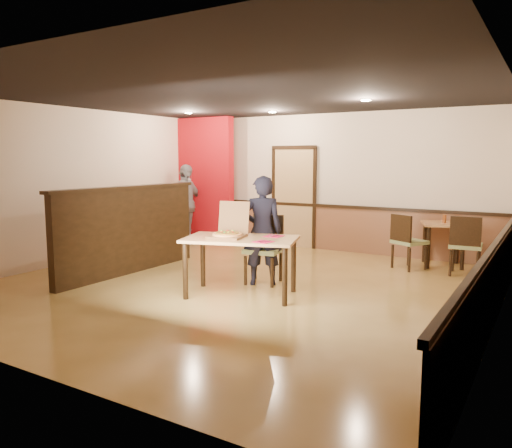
# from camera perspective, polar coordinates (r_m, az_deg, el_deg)

# --- Properties ---
(floor) EXTENTS (7.00, 7.00, 0.00)m
(floor) POSITION_cam_1_polar(r_m,az_deg,el_deg) (7.52, -2.18, -7.06)
(floor) COLOR tan
(floor) RESTS_ON ground
(ceiling) EXTENTS (7.00, 7.00, 0.00)m
(ceiling) POSITION_cam_1_polar(r_m,az_deg,el_deg) (7.33, -2.30, 14.63)
(ceiling) COLOR black
(ceiling) RESTS_ON wall_back
(wall_back) EXTENTS (7.00, 0.00, 7.00)m
(wall_back) POSITION_cam_1_polar(r_m,az_deg,el_deg) (10.40, 8.43, 4.72)
(wall_back) COLOR beige
(wall_back) RESTS_ON floor
(wall_left) EXTENTS (0.00, 7.00, 7.00)m
(wall_left) POSITION_cam_1_polar(r_m,az_deg,el_deg) (9.66, -19.93, 4.15)
(wall_left) COLOR beige
(wall_left) RESTS_ON floor
(wall_right) EXTENTS (0.00, 7.00, 7.00)m
(wall_right) POSITION_cam_1_polar(r_m,az_deg,el_deg) (6.13, 26.34, 2.14)
(wall_right) COLOR beige
(wall_right) RESTS_ON floor
(wainscot_back) EXTENTS (7.00, 0.04, 0.90)m
(wainscot_back) POSITION_cam_1_polar(r_m,az_deg,el_deg) (10.46, 8.26, -0.49)
(wainscot_back) COLOR brown
(wainscot_back) RESTS_ON floor
(chair_rail_back) EXTENTS (7.00, 0.06, 0.06)m
(chair_rail_back) POSITION_cam_1_polar(r_m,az_deg,el_deg) (10.38, 8.27, 2.07)
(chair_rail_back) COLOR black
(chair_rail_back) RESTS_ON wall_back
(wainscot_right) EXTENTS (0.04, 7.00, 0.90)m
(wainscot_right) POSITION_cam_1_polar(r_m,az_deg,el_deg) (6.28, 25.56, -6.50)
(wainscot_right) COLOR brown
(wainscot_right) RESTS_ON floor
(chair_rail_right) EXTENTS (0.06, 7.00, 0.06)m
(chair_rail_right) POSITION_cam_1_polar(r_m,az_deg,el_deg) (6.19, 25.62, -2.25)
(chair_rail_right) COLOR black
(chair_rail_right) RESTS_ON wall_right
(back_door) EXTENTS (0.90, 0.06, 2.10)m
(back_door) POSITION_cam_1_polar(r_m,az_deg,el_deg) (10.71, 4.35, 2.99)
(back_door) COLOR tan
(back_door) RESTS_ON wall_back
(booth_partition) EXTENTS (0.20, 3.10, 1.44)m
(booth_partition) POSITION_cam_1_polar(r_m,az_deg,el_deg) (8.48, -14.36, -0.55)
(booth_partition) COLOR black
(booth_partition) RESTS_ON floor
(red_accent_panel) EXTENTS (1.60, 0.20, 2.78)m
(red_accent_panel) POSITION_cam_1_polar(r_m,az_deg,el_deg) (11.41, -6.19, 5.00)
(red_accent_panel) COLOR #A20B13
(red_accent_panel) RESTS_ON floor
(spot_a) EXTENTS (0.14, 0.14, 0.02)m
(spot_a) POSITION_cam_1_polar(r_m,az_deg,el_deg) (10.13, -7.73, 12.48)
(spot_a) COLOR beige
(spot_a) RESTS_ON ceiling
(spot_b) EXTENTS (0.14, 0.14, 0.02)m
(spot_b) POSITION_cam_1_polar(r_m,az_deg,el_deg) (9.87, 1.89, 12.67)
(spot_b) COLOR beige
(spot_b) RESTS_ON ceiling
(spot_c) EXTENTS (0.14, 0.14, 0.02)m
(spot_c) POSITION_cam_1_polar(r_m,az_deg,el_deg) (8.07, 12.44, 13.67)
(spot_c) COLOR beige
(spot_c) RESTS_ON ceiling
(main_table) EXTENTS (1.71, 1.29, 0.81)m
(main_table) POSITION_cam_1_polar(r_m,az_deg,el_deg) (6.85, -1.75, -2.48)
(main_table) COLOR tan
(main_table) RESTS_ON floor
(diner_chair) EXTENTS (0.60, 0.60, 1.03)m
(diner_chair) POSITION_cam_1_polar(r_m,az_deg,el_deg) (7.63, 1.03, -2.52)
(diner_chair) COLOR olive
(diner_chair) RESTS_ON floor
(side_chair_left) EXTENTS (0.64, 0.64, 0.95)m
(side_chair_left) POSITION_cam_1_polar(r_m,az_deg,el_deg) (8.89, 16.83, -1.69)
(side_chair_left) COLOR olive
(side_chair_left) RESTS_ON floor
(side_chair_right) EXTENTS (0.52, 0.52, 0.98)m
(side_chair_right) POSITION_cam_1_polar(r_m,az_deg,el_deg) (8.70, 22.83, -2.03)
(side_chair_right) COLOR olive
(side_chair_right) RESTS_ON floor
(side_table) EXTENTS (0.91, 0.91, 0.77)m
(side_table) POSITION_cam_1_polar(r_m,az_deg,el_deg) (9.37, 20.64, -0.94)
(side_table) COLOR tan
(side_table) RESTS_ON floor
(diner) EXTENTS (0.72, 0.65, 1.64)m
(diner) POSITION_cam_1_polar(r_m,az_deg,el_deg) (7.44, 0.71, -0.77)
(diner) COLOR black
(diner) RESTS_ON floor
(passerby) EXTENTS (0.49, 1.06, 1.76)m
(passerby) POSITION_cam_1_polar(r_m,az_deg,el_deg) (11.13, -8.04, 2.24)
(passerby) COLOR gray
(passerby) RESTS_ON floor
(pizza_box) EXTENTS (0.56, 0.62, 0.48)m
(pizza_box) POSITION_cam_1_polar(r_m,az_deg,el_deg) (6.87, -3.18, -1.01)
(pizza_box) COLOR brown
(pizza_box) RESTS_ON main_table
(pizza) EXTENTS (0.50, 0.50, 0.03)m
(pizza) POSITION_cam_1_polar(r_m,az_deg,el_deg) (6.83, -3.33, -1.18)
(pizza) COLOR #E79C54
(pizza) RESTS_ON pizza_box
(napkin_near) EXTENTS (0.25, 0.25, 0.01)m
(napkin_near) POSITION_cam_1_polar(r_m,az_deg,el_deg) (6.47, 0.84, -2.04)
(napkin_near) COLOR red
(napkin_near) RESTS_ON main_table
(napkin_far) EXTENTS (0.23, 0.23, 0.01)m
(napkin_far) POSITION_cam_1_polar(r_m,az_deg,el_deg) (6.95, 2.06, -1.39)
(napkin_far) COLOR red
(napkin_far) RESTS_ON main_table
(condiment) EXTENTS (0.06, 0.06, 0.15)m
(condiment) POSITION_cam_1_polar(r_m,az_deg,el_deg) (9.31, 20.74, 0.57)
(condiment) COLOR brown
(condiment) RESTS_ON side_table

